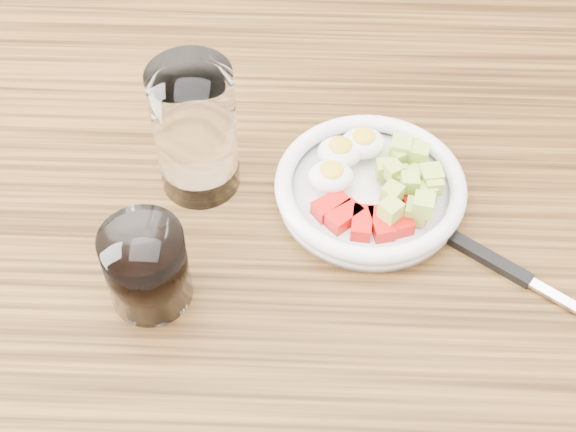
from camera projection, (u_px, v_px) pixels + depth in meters
name	position (u px, v px, depth m)	size (l,w,h in m)	color
dining_table	(296.00, 294.00, 0.92)	(1.50, 0.90, 0.77)	brown
bowl	(371.00, 185.00, 0.86)	(0.21, 0.21, 0.05)	white
fork	(510.00, 271.00, 0.81)	(0.19, 0.14, 0.01)	black
water_glass	(195.00, 131.00, 0.83)	(0.09, 0.09, 0.16)	white
coffee_glass	(147.00, 267.00, 0.76)	(0.08, 0.08, 0.09)	white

